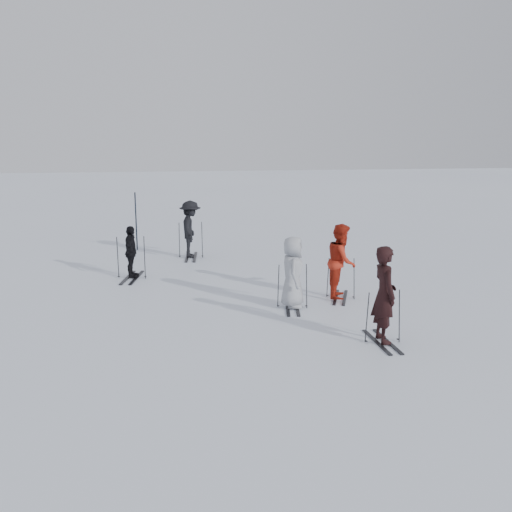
{
  "coord_description": "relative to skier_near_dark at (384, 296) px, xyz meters",
  "views": [
    {
      "loc": [
        -2.78,
        -13.99,
        4.16
      ],
      "look_at": [
        0.0,
        1.0,
        1.0
      ],
      "focal_mm": 40.0,
      "sensor_mm": 36.0,
      "label": 1
    }
  ],
  "objects": [
    {
      "name": "ground",
      "position": [
        -1.85,
        3.43,
        -1.0
      ],
      "size": [
        120.0,
        120.0,
        0.0
      ],
      "primitive_type": "plane",
      "color": "silver",
      "rests_on": "ground"
    },
    {
      "name": "skier_near_dark",
      "position": [
        0.0,
        0.0,
        0.0
      ],
      "size": [
        0.5,
        0.74,
        2.01
      ],
      "primitive_type": "imported",
      "rotation": [
        0.0,
        0.0,
        1.55
      ],
      "color": "black",
      "rests_on": "ground"
    },
    {
      "name": "skier_red",
      "position": [
        0.23,
        3.37,
        -0.03
      ],
      "size": [
        1.04,
        1.16,
        1.95
      ],
      "primitive_type": "imported",
      "rotation": [
        0.0,
        0.0,
        1.18
      ],
      "color": "#AC2413",
      "rests_on": "ground"
    },
    {
      "name": "skier_grey",
      "position": [
        -1.24,
        2.75,
        -0.12
      ],
      "size": [
        0.72,
        0.96,
        1.77
      ],
      "primitive_type": "imported",
      "rotation": [
        0.0,
        0.0,
        1.37
      ],
      "color": "#9A9DA3",
      "rests_on": "ground"
    },
    {
      "name": "skier_uphill_left",
      "position": [
        -5.27,
        6.62,
        -0.22
      ],
      "size": [
        0.56,
        0.97,
        1.56
      ],
      "primitive_type": "imported",
      "rotation": [
        0.0,
        0.0,
        1.37
      ],
      "color": "black",
      "rests_on": "ground"
    },
    {
      "name": "skier_uphill_far",
      "position": [
        -3.29,
        9.35,
        -0.01
      ],
      "size": [
        0.89,
        1.37,
        1.99
      ],
      "primitive_type": "imported",
      "rotation": [
        0.0,
        0.0,
        1.45
      ],
      "color": "black",
      "rests_on": "ground"
    },
    {
      "name": "skis_near_dark",
      "position": [
        0.0,
        0.0,
        -0.43
      ],
      "size": [
        1.58,
        0.86,
        1.14
      ],
      "primitive_type": null,
      "rotation": [
        0.0,
        0.0,
        1.55
      ],
      "color": "black",
      "rests_on": "ground"
    },
    {
      "name": "skis_red",
      "position": [
        0.23,
        3.37,
        -0.44
      ],
      "size": [
        1.73,
        1.33,
        1.12
      ],
      "primitive_type": null,
      "rotation": [
        0.0,
        0.0,
        1.18
      ],
      "color": "black",
      "rests_on": "ground"
    },
    {
      "name": "skis_grey",
      "position": [
        -1.24,
        2.75,
        -0.43
      ],
      "size": [
        1.7,
        1.12,
        1.15
      ],
      "primitive_type": null,
      "rotation": [
        0.0,
        0.0,
        1.37
      ],
      "color": "black",
      "rests_on": "ground"
    },
    {
      "name": "skis_uphill_left",
      "position": [
        -5.27,
        6.62,
        -0.34
      ],
      "size": [
        1.97,
        1.3,
        1.32
      ],
      "primitive_type": null,
      "rotation": [
        0.0,
        0.0,
        1.37
      ],
      "color": "black",
      "rests_on": "ground"
    },
    {
      "name": "skis_uphill_far",
      "position": [
        -3.29,
        9.35,
        -0.35
      ],
      "size": [
        1.89,
        1.15,
        1.31
      ],
      "primitive_type": null,
      "rotation": [
        0.0,
        0.0,
        1.45
      ],
      "color": "black",
      "rests_on": "ground"
    },
    {
      "name": "piste_marker",
      "position": [
        -5.2,
        11.15,
        0.09
      ],
      "size": [
        0.05,
        0.05,
        2.18
      ],
      "primitive_type": "cylinder",
      "rotation": [
        0.0,
        0.0,
        0.07
      ],
      "color": "black",
      "rests_on": "ground"
    }
  ]
}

